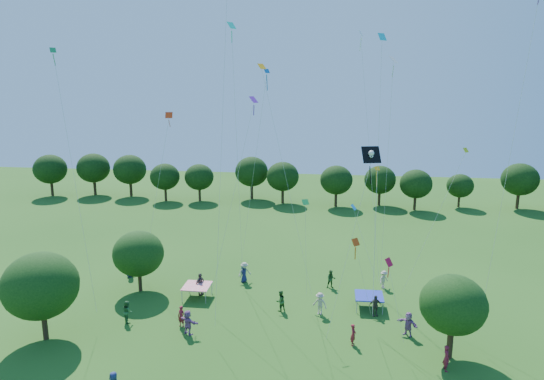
{
  "coord_description": "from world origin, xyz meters",
  "views": [
    {
      "loc": [
        3.87,
        -15.75,
        17.54
      ],
      "look_at": [
        0.0,
        14.0,
        11.0
      ],
      "focal_mm": 32.0,
      "sensor_mm": 36.0,
      "label": 1
    }
  ],
  "objects_px": {
    "near_tree_north": "(138,254)",
    "tent_red_stripe": "(197,286)",
    "pirate_kite": "(370,158)",
    "tent_blue": "(369,296)",
    "red_high_kite": "(226,20)",
    "near_tree_east": "(453,305)",
    "near_tree_west": "(40,286)"
  },
  "relations": [
    {
      "from": "near_tree_north",
      "to": "pirate_kite",
      "type": "bearing_deg",
      "value": -20.63
    },
    {
      "from": "pirate_kite",
      "to": "near_tree_north",
      "type": "bearing_deg",
      "value": 159.37
    },
    {
      "from": "red_high_kite",
      "to": "tent_blue",
      "type": "bearing_deg",
      "value": 18.59
    },
    {
      "from": "near_tree_north",
      "to": "tent_red_stripe",
      "type": "height_order",
      "value": "near_tree_north"
    },
    {
      "from": "tent_red_stripe",
      "to": "tent_blue",
      "type": "height_order",
      "value": "same"
    },
    {
      "from": "near_tree_east",
      "to": "red_high_kite",
      "type": "height_order",
      "value": "red_high_kite"
    },
    {
      "from": "near_tree_east",
      "to": "tent_blue",
      "type": "xyz_separation_m",
      "value": [
        -4.77,
        6.62,
        -2.71
      ]
    },
    {
      "from": "near_tree_west",
      "to": "red_high_kite",
      "type": "distance_m",
      "value": 22.11
    },
    {
      "from": "tent_red_stripe",
      "to": "pirate_kite",
      "type": "bearing_deg",
      "value": -25.19
    },
    {
      "from": "pirate_kite",
      "to": "tent_red_stripe",
      "type": "bearing_deg",
      "value": 154.81
    },
    {
      "from": "tent_red_stripe",
      "to": "red_high_kite",
      "type": "xyz_separation_m",
      "value": [
        3.75,
        -3.63,
        20.72
      ]
    },
    {
      "from": "near_tree_west",
      "to": "near_tree_north",
      "type": "xyz_separation_m",
      "value": [
        3.41,
        8.68,
        -0.61
      ]
    },
    {
      "from": "near_tree_north",
      "to": "red_high_kite",
      "type": "height_order",
      "value": "red_high_kite"
    },
    {
      "from": "near_tree_north",
      "to": "near_tree_east",
      "type": "distance_m",
      "value": 25.38
    },
    {
      "from": "near_tree_north",
      "to": "near_tree_west",
      "type": "bearing_deg",
      "value": -111.42
    },
    {
      "from": "tent_blue",
      "to": "red_high_kite",
      "type": "relative_size",
      "value": 0.08
    },
    {
      "from": "near_tree_west",
      "to": "tent_red_stripe",
      "type": "relative_size",
      "value": 2.88
    },
    {
      "from": "near_tree_north",
      "to": "tent_blue",
      "type": "xyz_separation_m",
      "value": [
        19.48,
        -0.86,
        -2.37
      ]
    },
    {
      "from": "near_tree_north",
      "to": "tent_blue",
      "type": "distance_m",
      "value": 19.64
    },
    {
      "from": "tent_red_stripe",
      "to": "near_tree_north",
      "type": "bearing_deg",
      "value": 172.03
    },
    {
      "from": "near_tree_north",
      "to": "near_tree_east",
      "type": "relative_size",
      "value": 0.94
    },
    {
      "from": "near_tree_west",
      "to": "tent_blue",
      "type": "distance_m",
      "value": 24.37
    },
    {
      "from": "tent_red_stripe",
      "to": "pirate_kite",
      "type": "relative_size",
      "value": 0.18
    },
    {
      "from": "near_tree_north",
      "to": "red_high_kite",
      "type": "distance_m",
      "value": 20.92
    },
    {
      "from": "near_tree_west",
      "to": "pirate_kite",
      "type": "xyz_separation_m",
      "value": [
        22.06,
        1.66,
        9.03
      ]
    },
    {
      "from": "tent_blue",
      "to": "pirate_kite",
      "type": "bearing_deg",
      "value": -97.66
    },
    {
      "from": "tent_red_stripe",
      "to": "pirate_kite",
      "type": "xyz_separation_m",
      "value": [
        13.36,
        -6.28,
        12.01
      ]
    },
    {
      "from": "near_tree_east",
      "to": "tent_red_stripe",
      "type": "distance_m",
      "value": 20.3
    },
    {
      "from": "near_tree_east",
      "to": "tent_blue",
      "type": "relative_size",
      "value": 2.58
    },
    {
      "from": "pirate_kite",
      "to": "red_high_kite",
      "type": "bearing_deg",
      "value": 164.57
    },
    {
      "from": "near_tree_north",
      "to": "pirate_kite",
      "type": "distance_m",
      "value": 22.14
    },
    {
      "from": "near_tree_north",
      "to": "tent_red_stripe",
      "type": "distance_m",
      "value": 5.85
    }
  ]
}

